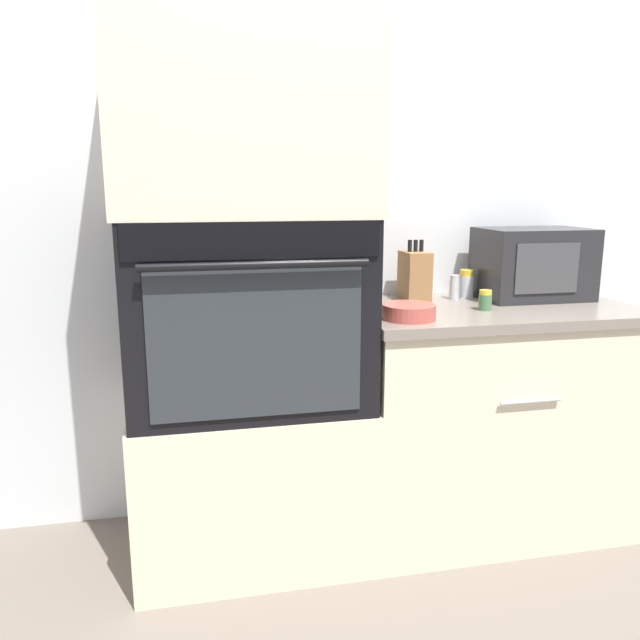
# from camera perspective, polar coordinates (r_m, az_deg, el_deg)

# --- Properties ---
(ground_plane) EXTENTS (12.00, 12.00, 0.00)m
(ground_plane) POSITION_cam_1_polar(r_m,az_deg,el_deg) (2.29, 5.52, -22.50)
(ground_plane) COLOR #6B6056
(wall_back) EXTENTS (8.00, 0.05, 2.50)m
(wall_back) POSITION_cam_1_polar(r_m,az_deg,el_deg) (2.49, 1.68, 11.01)
(wall_back) COLOR silver
(wall_back) RESTS_ON ground_plane
(oven_cabinet_base) EXTENTS (0.80, 0.60, 0.57)m
(oven_cabinet_base) POSITION_cam_1_polar(r_m,az_deg,el_deg) (2.33, -6.35, -13.68)
(oven_cabinet_base) COLOR beige
(oven_cabinet_base) RESTS_ON ground_plane
(wall_oven) EXTENTS (0.78, 0.64, 0.63)m
(wall_oven) POSITION_cam_1_polar(r_m,az_deg,el_deg) (2.13, -6.71, 0.96)
(wall_oven) COLOR black
(wall_oven) RESTS_ON oven_cabinet_base
(oven_cabinet_upper) EXTENTS (0.80, 0.60, 0.77)m
(oven_cabinet_upper) POSITION_cam_1_polar(r_m,az_deg,el_deg) (2.12, -7.22, 19.86)
(oven_cabinet_upper) COLOR beige
(oven_cabinet_upper) RESTS_ON wall_oven
(counter_unit) EXTENTS (1.03, 0.63, 0.87)m
(counter_unit) POSITION_cam_1_polar(r_m,az_deg,el_deg) (2.51, 14.81, -8.41)
(counter_unit) COLOR beige
(counter_unit) RESTS_ON ground_plane
(microwave) EXTENTS (0.41, 0.29, 0.27)m
(microwave) POSITION_cam_1_polar(r_m,az_deg,el_deg) (2.58, 18.87, 4.90)
(microwave) COLOR #232326
(microwave) RESTS_ON counter_unit
(knife_block) EXTENTS (0.09, 0.14, 0.23)m
(knife_block) POSITION_cam_1_polar(r_m,az_deg,el_deg) (2.44, 8.65, 4.05)
(knife_block) COLOR olive
(knife_block) RESTS_ON counter_unit
(bowl) EXTENTS (0.18, 0.18, 0.05)m
(bowl) POSITION_cam_1_polar(r_m,az_deg,el_deg) (2.09, 8.13, 0.76)
(bowl) COLOR #B24C42
(bowl) RESTS_ON counter_unit
(condiment_jar_near) EXTENTS (0.04, 0.04, 0.09)m
(condiment_jar_near) POSITION_cam_1_polar(r_m,az_deg,el_deg) (2.49, 12.18, 2.92)
(condiment_jar_near) COLOR silver
(condiment_jar_near) RESTS_ON counter_unit
(condiment_jar_mid) EXTENTS (0.05, 0.05, 0.07)m
(condiment_jar_mid) POSITION_cam_1_polar(r_m,az_deg,el_deg) (2.29, 14.87, 1.75)
(condiment_jar_mid) COLOR #427047
(condiment_jar_mid) RESTS_ON counter_unit
(condiment_jar_far) EXTENTS (0.06, 0.06, 0.11)m
(condiment_jar_far) POSITION_cam_1_polar(r_m,az_deg,el_deg) (2.53, 13.25, 3.22)
(condiment_jar_far) COLOR silver
(condiment_jar_far) RESTS_ON counter_unit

